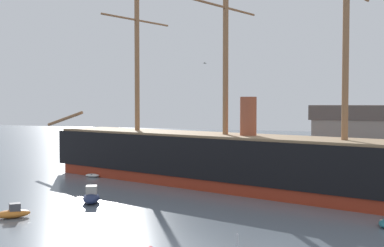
% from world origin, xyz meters
% --- Properties ---
extents(tall_ship, '(75.20, 28.82, 37.17)m').
position_xyz_m(tall_ship, '(-2.71, 51.37, 4.05)').
color(tall_ship, maroon).
rests_on(tall_ship, ground).
extents(motorboat_mid_left, '(3.66, 3.72, 1.55)m').
position_xyz_m(motorboat_mid_left, '(-17.96, 24.68, 0.54)').
color(motorboat_mid_left, orange).
rests_on(motorboat_mid_left, ground).
extents(motorboat_alongside_bow, '(4.14, 5.22, 2.04)m').
position_xyz_m(motorboat_alongside_bow, '(-14.68, 34.77, 0.72)').
color(motorboat_alongside_bow, '#1E284C').
rests_on(motorboat_alongside_bow, ground).
extents(dinghy_far_left, '(2.52, 1.35, 0.57)m').
position_xyz_m(dinghy_far_left, '(-26.08, 52.90, 0.29)').
color(dinghy_far_left, silver).
rests_on(dinghy_far_left, ground).
extents(seagull_in_flight, '(0.41, 1.11, 0.13)m').
position_xyz_m(seagull_in_flight, '(1.62, 30.62, 16.28)').
color(seagull_in_flight, silver).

